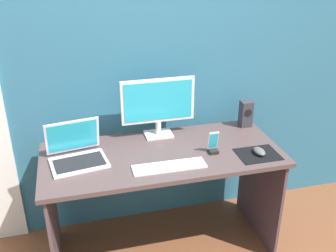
{
  "coord_description": "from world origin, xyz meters",
  "views": [
    {
      "loc": [
        -0.48,
        -2.03,
        1.91
      ],
      "look_at": [
        0.03,
        -0.02,
        0.92
      ],
      "focal_mm": 41.92,
      "sensor_mm": 36.0,
      "label": 1
    }
  ],
  "objects": [
    {
      "name": "laptop",
      "position": [
        -0.5,
        0.03,
        0.78
      ],
      "size": [
        0.36,
        0.31,
        0.23
      ],
      "color": "white",
      "rests_on": "desk"
    },
    {
      "name": "desk",
      "position": [
        0.0,
        0.0,
        0.59
      ],
      "size": [
        1.46,
        0.64,
        0.73
      ],
      "color": "#4F3B3A",
      "rests_on": "ground_plane"
    },
    {
      "name": "monitor",
      "position": [
        0.03,
        0.24,
        0.95
      ],
      "size": [
        0.48,
        0.14,
        0.39
      ],
      "color": "silver",
      "rests_on": "desk"
    },
    {
      "name": "mousepad",
      "position": [
        0.56,
        -0.17,
        0.74
      ],
      "size": [
        0.25,
        0.2,
        0.0
      ],
      "primitive_type": "cube",
      "color": "black",
      "rests_on": "desk"
    },
    {
      "name": "ground_plane",
      "position": [
        0.0,
        0.0,
        0.0
      ],
      "size": [
        8.0,
        8.0,
        0.0
      ],
      "primitive_type": "plane",
      "color": "brown"
    },
    {
      "name": "wall_back",
      "position": [
        0.0,
        0.4,
        1.25
      ],
      "size": [
        6.0,
        0.04,
        2.5
      ],
      "primitive_type": "cube",
      "color": "#2D6480",
      "rests_on": "ground_plane"
    },
    {
      "name": "speaker_right",
      "position": [
        0.65,
        0.23,
        0.83
      ],
      "size": [
        0.08,
        0.08,
        0.18
      ],
      "color": "#322F38",
      "rests_on": "desk"
    },
    {
      "name": "mouse",
      "position": [
        0.56,
        -0.17,
        0.76
      ],
      "size": [
        0.07,
        0.1,
        0.04
      ],
      "primitive_type": "ellipsoid",
      "rotation": [
        0.0,
        0.0,
        0.06
      ],
      "color": "#575352",
      "rests_on": "mousepad"
    },
    {
      "name": "phone_in_dock",
      "position": [
        0.3,
        -0.07,
        0.78
      ],
      "size": [
        0.06,
        0.06,
        0.14
      ],
      "color": "black",
      "rests_on": "desk"
    },
    {
      "name": "keyboard_external",
      "position": [
        0.0,
        -0.18,
        0.74
      ],
      "size": [
        0.42,
        0.12,
        0.01
      ],
      "primitive_type": "cube",
      "rotation": [
        0.0,
        0.0,
        -0.01
      ],
      "color": "white",
      "rests_on": "desk"
    }
  ]
}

